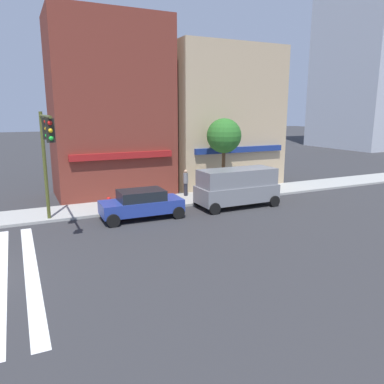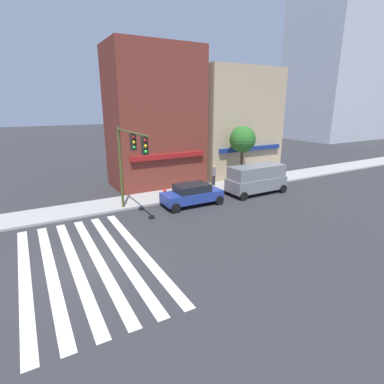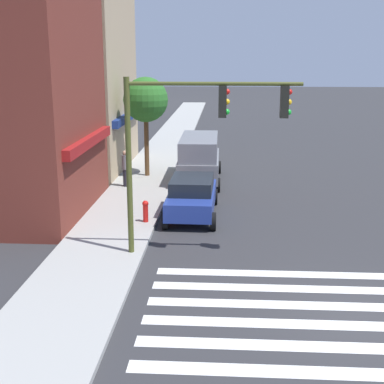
{
  "view_description": "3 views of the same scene",
  "coord_description": "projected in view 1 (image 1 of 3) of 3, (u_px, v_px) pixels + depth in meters",
  "views": [
    {
      "loc": [
        2.43,
        -14.29,
        5.79
      ],
      "look_at": [
        11.43,
        4.7,
        1.2
      ],
      "focal_mm": 35.0,
      "sensor_mm": 36.0,
      "label": 1
    },
    {
      "loc": [
        -1.91,
        -13.36,
        7.15
      ],
      "look_at": [
        8.39,
        4.7,
        1.0
      ],
      "focal_mm": 28.0,
      "sensor_mm": 36.0,
      "label": 2
    },
    {
      "loc": [
        -12.48,
        3.43,
        6.39
      ],
      "look_at": [
        8.39,
        4.7,
        1.0
      ],
      "focal_mm": 50.0,
      "sensor_mm": 36.0,
      "label": 3
    }
  ],
  "objects": [
    {
      "name": "van_grey",
      "position": [
        237.0,
        186.0,
        22.77
      ],
      "size": [
        5.01,
        2.22,
        2.34
      ],
      "rotation": [
        0.0,
        0.0,
        0.01
      ],
      "color": "slate",
      "rests_on": "ground_plane"
    },
    {
      "name": "street_tree",
      "position": [
        224.0,
        136.0,
        24.91
      ],
      "size": [
        2.31,
        2.31,
        5.15
      ],
      "color": "brown",
      "rests_on": "sidewalk_left"
    },
    {
      "name": "fire_hydrant",
      "position": [
        109.0,
        203.0,
        21.29
      ],
      "size": [
        0.24,
        0.24,
        0.84
      ],
      "color": "red",
      "rests_on": "sidewalk_left"
    },
    {
      "name": "pedestrian_grey_coat",
      "position": [
        186.0,
        182.0,
        25.12
      ],
      "size": [
        0.32,
        0.32,
        1.77
      ],
      "rotation": [
        0.0,
        0.0,
        0.86
      ],
      "color": "#23232D",
      "rests_on": "sidewalk_left"
    },
    {
      "name": "sedan_blue",
      "position": [
        142.0,
        204.0,
        20.32
      ],
      "size": [
        4.44,
        2.02,
        1.59
      ],
      "rotation": [
        0.0,
        0.0,
        -0.02
      ],
      "color": "navy",
      "rests_on": "ground_plane"
    },
    {
      "name": "storefront_row",
      "position": [
        170.0,
        113.0,
        27.18
      ],
      "size": [
        16.85,
        5.3,
        11.81
      ],
      "color": "maroon",
      "rests_on": "ground_plane"
    },
    {
      "name": "traffic_signal",
      "position": [
        46.0,
        145.0,
        17.38
      ],
      "size": [
        0.32,
        5.37,
        5.74
      ],
      "color": "#474C1E",
      "rests_on": "ground_plane"
    }
  ]
}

